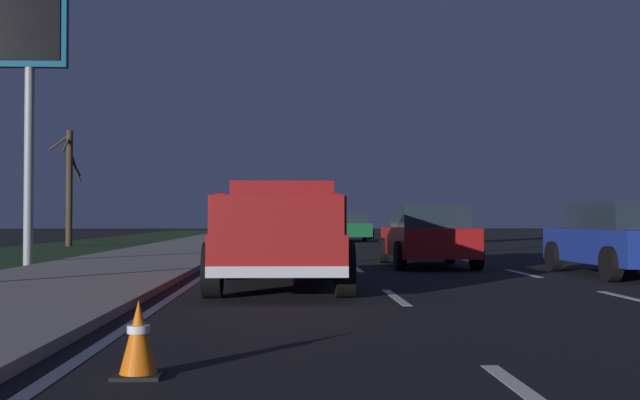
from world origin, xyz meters
name	(u,v)px	position (x,y,z in m)	size (l,w,h in m)	color
ground	(382,252)	(27.00, 0.00, 0.00)	(144.00, 144.00, 0.00)	black
sidewalk_shoulder	(176,250)	(27.00, 7.45, 0.06)	(108.00, 4.00, 0.12)	gray
grass_verge	(35,252)	(27.00, 12.45, 0.00)	(108.00, 6.00, 0.01)	#1E3819
lane_markings	(296,249)	(29.92, 3.09, 0.00)	(108.00, 7.04, 0.01)	silver
pickup_truck	(282,235)	(12.80, 3.50, 0.91)	(5.45, 2.33, 1.87)	maroon
sedan_red	(427,235)	(18.31, -0.11, 0.78)	(4.41, 2.03, 1.54)	maroon
sedan_blue	(623,239)	(14.79, -3.58, 0.78)	(4.43, 2.07, 1.54)	navy
sedan_green	(351,227)	(40.00, 0.05, 0.78)	(4.42, 2.06, 1.54)	#14592D
sedan_tan	(285,227)	(37.74, 3.56, 0.78)	(4.41, 2.04, 1.54)	#9E845B
gas_price_sign	(30,51)	(18.91, 10.01, 5.48)	(0.27, 1.90, 7.27)	#99999E
bare_tree_far	(69,185)	(33.47, 13.08, 2.72)	(1.60, 1.29, 5.12)	#423323
traffic_cone_near	(138,339)	(4.86, 4.51, 0.28)	(0.36, 0.36, 0.58)	black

